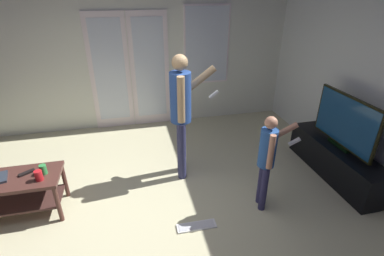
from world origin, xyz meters
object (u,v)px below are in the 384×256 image
object	(u,v)px
cup_near_edge	(39,176)
person_child	(268,155)
flat_screen_tv	(345,122)
loose_keyboard	(197,226)
person_adult	(182,108)
cup_by_laptop	(43,169)
tv_stand	(335,161)
tv_remote_black	(27,173)
coffee_table	(13,188)

from	to	relation	value
cup_near_edge	person_child	bearing A→B (deg)	-8.99
flat_screen_tv	loose_keyboard	world-z (taller)	flat_screen_tv
person_adult	loose_keyboard	size ratio (longest dim) A/B	3.81
person_child	cup_by_laptop	distance (m)	2.51
tv_stand	loose_keyboard	bearing A→B (deg)	-165.86
tv_remote_black	coffee_table	bearing A→B (deg)	164.98
person_adult	tv_stand	bearing A→B (deg)	-13.51
person_adult	flat_screen_tv	bearing A→B (deg)	-13.42
coffee_table	cup_near_edge	size ratio (longest dim) A/B	8.81
loose_keyboard	tv_stand	bearing A→B (deg)	14.14
flat_screen_tv	tv_remote_black	world-z (taller)	flat_screen_tv
cup_by_laptop	tv_remote_black	bearing A→B (deg)	166.26
coffee_table	tv_remote_black	bearing A→B (deg)	19.94
tv_stand	loose_keyboard	distance (m)	2.19
coffee_table	tv_remote_black	xyz separation A→B (m)	(0.16, 0.06, 0.15)
coffee_table	person_child	distance (m)	2.87
tv_remote_black	cup_near_edge	bearing A→B (deg)	-78.44
cup_by_laptop	person_adult	bearing A→B (deg)	12.18
person_adult	cup_by_laptop	world-z (taller)	person_adult
tv_stand	flat_screen_tv	world-z (taller)	flat_screen_tv
loose_keyboard	cup_by_laptop	world-z (taller)	cup_by_laptop
coffee_table	person_adult	xyz separation A→B (m)	(2.00, 0.37, 0.64)
flat_screen_tv	cup_near_edge	size ratio (longest dim) A/B	9.13
person_adult	cup_by_laptop	bearing A→B (deg)	-167.82
person_child	tv_remote_black	distance (m)	2.71
tv_stand	person_adult	xyz separation A→B (m)	(-2.07, 0.50, 0.79)
loose_keyboard	cup_by_laptop	bearing A→B (deg)	157.23
loose_keyboard	tv_remote_black	distance (m)	2.00
person_child	tv_remote_black	world-z (taller)	person_child
cup_by_laptop	tv_remote_black	xyz separation A→B (m)	(-0.19, 0.05, -0.05)
person_child	tv_remote_black	xyz separation A→B (m)	(-2.64, 0.55, -0.19)
cup_near_edge	tv_remote_black	distance (m)	0.24
coffee_table	flat_screen_tv	size ratio (longest dim) A/B	0.96
tv_stand	person_child	distance (m)	1.41
flat_screen_tv	person_child	distance (m)	1.32
coffee_table	cup_by_laptop	distance (m)	0.40
person_child	person_adult	bearing A→B (deg)	132.77
cup_near_edge	cup_by_laptop	xyz separation A→B (m)	(0.02, 0.12, -0.00)
flat_screen_tv	person_adult	distance (m)	2.13
coffee_table	tv_stand	world-z (taller)	coffee_table
person_adult	tv_remote_black	xyz separation A→B (m)	(-1.85, -0.31, -0.50)
person_child	cup_by_laptop	world-z (taller)	person_child
flat_screen_tv	person_adult	world-z (taller)	person_adult
flat_screen_tv	cup_by_laptop	size ratio (longest dim) A/B	9.46
person_adult	cup_by_laptop	xyz separation A→B (m)	(-1.66, -0.36, -0.45)
flat_screen_tv	person_child	bearing A→B (deg)	-163.68
loose_keyboard	flat_screen_tv	bearing A→B (deg)	14.25
coffee_table	loose_keyboard	distance (m)	2.09
coffee_table	cup_by_laptop	xyz separation A→B (m)	(0.35, 0.01, 0.19)
tv_stand	tv_remote_black	xyz separation A→B (m)	(-3.91, 0.19, 0.29)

